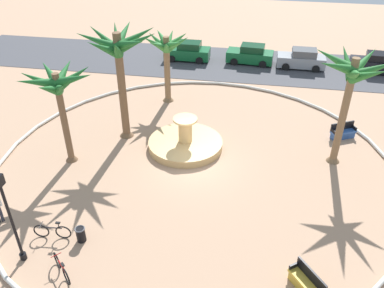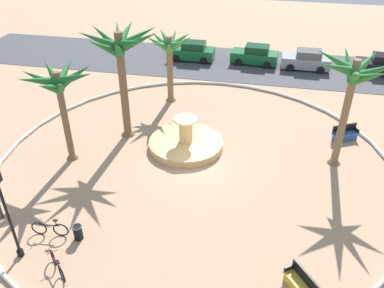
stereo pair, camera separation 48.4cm
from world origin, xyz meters
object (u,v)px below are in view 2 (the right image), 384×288
at_px(fountain, 186,143).
at_px(bench_west, 345,135).
at_px(parked_car_second, 255,55).
at_px(bicycle_by_lamppost, 57,265).
at_px(parked_car_leftmost, 192,52).
at_px(palm_tree_mid_plaza, 121,53).
at_px(bench_east, 301,286).
at_px(parked_car_rightmost, 382,65).
at_px(palm_tree_near_fountain, 353,81).
at_px(palm_tree_by_curb, 169,49).
at_px(bicycle_red_frame, 50,229).
at_px(parked_car_third, 306,60).
at_px(palm_tree_far_side, 58,87).
at_px(trash_bin, 78,232).
at_px(lamppost, 6,208).

bearing_deg(fountain, bench_west, 16.36).
bearing_deg(parked_car_second, bench_west, -61.38).
bearing_deg(bicycle_by_lamppost, fountain, 72.84).
bearing_deg(parked_car_leftmost, palm_tree_mid_plaza, -95.79).
xyz_separation_m(bench_east, parked_car_rightmost, (7.08, 23.30, 0.43)).
bearing_deg(palm_tree_near_fountain, palm_tree_by_curb, 151.69).
height_order(bicycle_red_frame, parked_car_third, parked_car_third).
bearing_deg(palm_tree_mid_plaza, parked_car_leftmost, 84.21).
bearing_deg(fountain, palm_tree_mid_plaza, 169.11).
bearing_deg(bicycle_by_lamppost, palm_tree_far_side, 111.84).
xyz_separation_m(bench_east, bench_west, (2.95, 11.91, 0.00)).
height_order(fountain, parked_car_second, fountain).
xyz_separation_m(parked_car_leftmost, parked_car_third, (9.94, -0.16, 0.00)).
xyz_separation_m(palm_tree_mid_plaza, bicycle_red_frame, (-0.56, -9.00, -4.95)).
height_order(palm_tree_far_side, parked_car_rightmost, palm_tree_far_side).
xyz_separation_m(palm_tree_far_side, parked_car_second, (9.26, 16.81, -3.71)).
relative_size(bicycle_by_lamppost, parked_car_third, 0.32).
xyz_separation_m(bench_west, parked_car_third, (-1.97, 11.29, 0.43)).
distance_m(palm_tree_near_fountain, bicycle_red_frame, 16.09).
xyz_separation_m(palm_tree_by_curb, bench_east, (8.88, -15.10, -3.51)).
xyz_separation_m(parked_car_leftmost, parked_car_rightmost, (16.04, -0.07, 0.00)).
bearing_deg(bench_west, palm_tree_far_side, -161.57).
bearing_deg(palm_tree_mid_plaza, palm_tree_near_fountain, -3.26).
bearing_deg(palm_tree_by_curb, palm_tree_near_fountain, -28.31).
distance_m(trash_bin, parked_car_leftmost, 22.43).
distance_m(palm_tree_far_side, bicycle_red_frame, 7.34).
distance_m(fountain, bench_west, 9.81).
distance_m(parked_car_second, parked_car_third, 4.38).
relative_size(palm_tree_near_fountain, palm_tree_by_curb, 1.28).
relative_size(palm_tree_mid_plaza, parked_car_third, 1.70).
height_order(palm_tree_near_fountain, trash_bin, palm_tree_near_fountain).
bearing_deg(palm_tree_near_fountain, trash_bin, -144.79).
bearing_deg(parked_car_second, fountain, -102.08).
xyz_separation_m(fountain, parked_car_third, (7.44, 14.05, 0.48)).
bearing_deg(lamppost, bicycle_red_frame, 62.93).
bearing_deg(lamppost, palm_tree_by_curb, 80.16).
bearing_deg(trash_bin, palm_tree_by_curb, 87.17).
bearing_deg(bicycle_by_lamppost, bench_west, 45.73).
distance_m(palm_tree_near_fountain, trash_bin, 15.03).
relative_size(palm_tree_mid_plaza, bicycle_by_lamppost, 5.31).
distance_m(palm_tree_far_side, parked_car_second, 19.55).
bearing_deg(bench_west, palm_tree_mid_plaza, -171.34).
height_order(palm_tree_mid_plaza, parked_car_second, palm_tree_mid_plaza).
height_order(palm_tree_by_curb, bicycle_by_lamppost, palm_tree_by_curb).
xyz_separation_m(palm_tree_near_fountain, palm_tree_far_side, (-14.75, -2.47, -0.54)).
bearing_deg(bicycle_red_frame, palm_tree_far_side, 106.86).
height_order(bench_west, bicycle_by_lamppost, bench_west).
distance_m(palm_tree_near_fountain, palm_tree_by_curb, 12.53).
distance_m(fountain, parked_car_second, 14.71).
bearing_deg(bench_west, fountain, -163.64).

